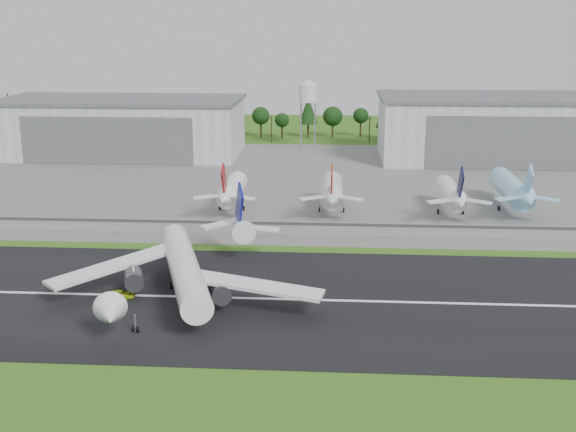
# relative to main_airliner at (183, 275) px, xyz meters

# --- Properties ---
(ground) EXTENTS (600.00, 600.00, 0.00)m
(ground) POSITION_rel_main_airliner_xyz_m (22.51, -9.58, -4.89)
(ground) COLOR #2A5E16
(ground) RESTS_ON ground
(runway) EXTENTS (320.00, 60.00, 0.10)m
(runway) POSITION_rel_main_airliner_xyz_m (22.51, 0.42, -4.84)
(runway) COLOR black
(runway) RESTS_ON ground
(runway_centerline) EXTENTS (220.00, 1.00, 0.02)m
(runway_centerline) POSITION_rel_main_airliner_xyz_m (22.51, 0.42, -4.78)
(runway_centerline) COLOR white
(runway_centerline) RESTS_ON runway
(apron) EXTENTS (320.00, 150.00, 0.10)m
(apron) POSITION_rel_main_airliner_xyz_m (22.51, 110.42, -4.84)
(apron) COLOR slate
(apron) RESTS_ON ground
(blast_fence) EXTENTS (240.00, 0.61, 3.50)m
(blast_fence) POSITION_rel_main_airliner_xyz_m (22.51, 45.40, -3.09)
(blast_fence) COLOR gray
(blast_fence) RESTS_ON ground
(hangar_west) EXTENTS (97.00, 44.00, 23.20)m
(hangar_west) POSITION_rel_main_airliner_xyz_m (-57.49, 155.33, 6.74)
(hangar_west) COLOR silver
(hangar_west) RESTS_ON ground
(hangar_east) EXTENTS (102.00, 47.00, 25.20)m
(hangar_east) POSITION_rel_main_airliner_xyz_m (97.51, 155.33, 7.73)
(hangar_east) COLOR silver
(hangar_east) RESTS_ON ground
(water_tower) EXTENTS (8.40, 8.40, 29.40)m
(water_tower) POSITION_rel_main_airliner_xyz_m (17.51, 175.42, 19.66)
(water_tower) COLOR #99999E
(water_tower) RESTS_ON ground
(utility_poles) EXTENTS (230.00, 3.00, 12.00)m
(utility_poles) POSITION_rel_main_airliner_xyz_m (22.51, 190.42, -4.89)
(utility_poles) COLOR black
(utility_poles) RESTS_ON ground
(treeline) EXTENTS (320.00, 16.00, 22.00)m
(treeline) POSITION_rel_main_airliner_xyz_m (22.51, 205.42, -4.89)
(treeline) COLOR black
(treeline) RESTS_ON ground
(main_airliner) EXTENTS (54.68, 58.00, 18.17)m
(main_airliner) POSITION_rel_main_airliner_xyz_m (0.00, 0.00, 0.00)
(main_airliner) COLOR white
(main_airliner) RESTS_ON runway
(ground_vehicle) EXTENTS (5.36, 2.81, 1.44)m
(ground_vehicle) POSITION_rel_main_airliner_xyz_m (-12.36, -0.87, -4.07)
(ground_vehicle) COLOR #C3D919
(ground_vehicle) RESTS_ON runway
(parked_jet_red_a) EXTENTS (7.36, 31.29, 16.72)m
(parked_jet_red_a) POSITION_rel_main_airliner_xyz_m (-0.24, 66.98, 1.32)
(parked_jet_red_a) COLOR white
(parked_jet_red_a) RESTS_ON ground
(parked_jet_red_b) EXTENTS (7.36, 31.29, 16.92)m
(parked_jet_red_b) POSITION_rel_main_airliner_xyz_m (28.65, 67.01, 1.50)
(parked_jet_red_b) COLOR silver
(parked_jet_red_b) RESTS_ON ground
(parked_jet_navy) EXTENTS (7.36, 31.29, 16.59)m
(parked_jet_navy) POSITION_rel_main_airliner_xyz_m (62.45, 66.96, 1.19)
(parked_jet_navy) COLOR white
(parked_jet_navy) RESTS_ON ground
(parked_jet_skyblue) EXTENTS (7.36, 37.29, 17.13)m
(parked_jet_skyblue) POSITION_rel_main_airliner_xyz_m (80.52, 72.03, 1.66)
(parked_jet_skyblue) COLOR #93D6FE
(parked_jet_skyblue) RESTS_ON ground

